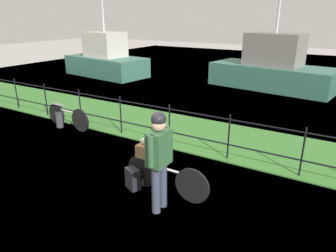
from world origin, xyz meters
TOP-DOWN VIEW (x-y plane):
  - ground_plane at (0.00, 0.00)m, footprint 60.00×60.00m
  - grass_strip at (0.00, 3.42)m, footprint 27.00×2.40m
  - harbor_water at (0.00, 9.44)m, footprint 30.00×30.00m
  - iron_fence at (0.00, 2.39)m, footprint 18.04×0.04m
  - bicycle_main at (1.04, 0.51)m, footprint 1.66×0.16m
  - wooden_crate at (0.66, 0.52)m, footprint 0.33×0.29m
  - terrier_dog at (0.69, 0.52)m, footprint 0.32×0.14m
  - cyclist_person at (1.20, 0.06)m, footprint 0.26×0.54m
  - backpack_on_paving at (0.44, 0.35)m, footprint 0.33×0.28m
  - mooring_bollard at (-3.35, 1.89)m, footprint 0.20×0.20m
  - bicycle_parked at (-3.11, 1.99)m, footprint 1.66×0.18m
  - moored_boat_near at (0.57, 10.12)m, footprint 5.40×2.78m
  - moored_boat_mid at (-7.65, 8.69)m, footprint 4.69×2.60m

SIDE VIEW (x-z plane):
  - ground_plane at x=0.00m, z-range 0.00..0.00m
  - harbor_water at x=0.00m, z-range 0.00..0.00m
  - grass_strip at x=0.00m, z-range 0.00..0.03m
  - backpack_on_paving at x=0.44m, z-range 0.00..0.40m
  - mooring_bollard at x=-3.35m, z-range 0.00..0.43m
  - bicycle_main at x=1.04m, z-range 0.02..0.65m
  - bicycle_parked at x=-3.11m, z-range 0.02..0.66m
  - iron_fence at x=0.00m, z-range 0.08..1.12m
  - wooden_crate at x=0.66m, z-range 0.63..0.86m
  - moored_boat_mid at x=-7.65m, z-range -1.11..2.71m
  - moored_boat_near at x=0.57m, z-range -1.12..2.80m
  - terrier_dog at x=0.69m, z-range 0.85..1.03m
  - cyclist_person at x=1.20m, z-range 0.16..1.84m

